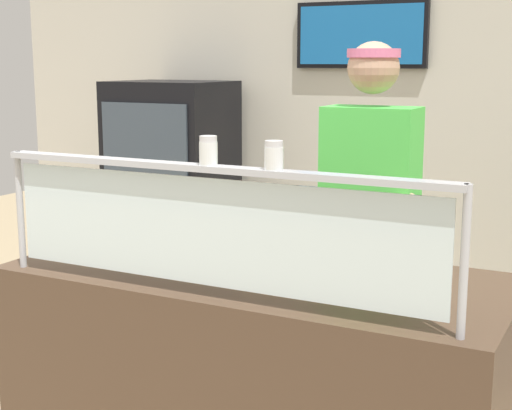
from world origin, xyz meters
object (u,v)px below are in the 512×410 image
at_px(pizza_tray, 291,268).
at_px(pepper_flake_shaker, 274,157).
at_px(drink_fridge, 172,200).
at_px(parmesan_shaker, 208,152).
at_px(worker_figure, 369,226).
at_px(pizza_server, 299,264).

relative_size(pizza_tray, pepper_flake_shaker, 4.89).
bearing_deg(drink_fridge, parmesan_shaker, -53.84).
bearing_deg(worker_figure, pepper_flake_shaker, -88.08).
relative_size(pizza_tray, parmesan_shaker, 4.67).
relative_size(parmesan_shaker, worker_figure, 0.05).
height_order(pizza_tray, pepper_flake_shaker, pepper_flake_shaker).
bearing_deg(worker_figure, pizza_server, -93.88).
height_order(pizza_tray, drink_fridge, drink_fridge).
distance_m(pizza_server, parmesan_shaker, 0.57).
distance_m(parmesan_shaker, drink_fridge, 2.70).
relative_size(pizza_server, pepper_flake_shaker, 3.28).
bearing_deg(drink_fridge, worker_figure, -33.21).
distance_m(pizza_server, drink_fridge, 2.46).
xyz_separation_m(pizza_tray, pepper_flake_shaker, (0.11, -0.38, 0.44)).
bearing_deg(worker_figure, parmesan_shaker, -100.81).
bearing_deg(drink_fridge, pizza_server, -46.14).
height_order(pizza_server, worker_figure, worker_figure).
relative_size(worker_figure, drink_fridge, 1.13).
relative_size(pizza_server, drink_fridge, 0.18).
xyz_separation_m(pizza_server, parmesan_shaker, (-0.15, -0.36, 0.42)).
relative_size(parmesan_shaker, pepper_flake_shaker, 1.05).
bearing_deg(drink_fridge, pepper_flake_shaker, -50.14).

